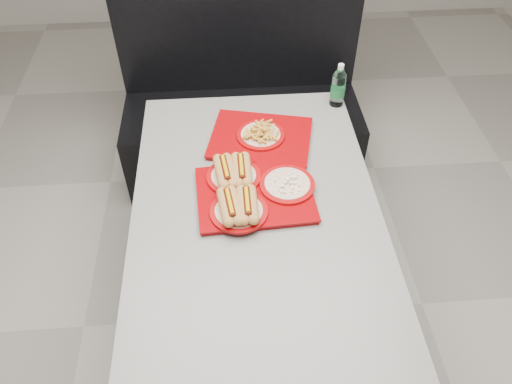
{
  "coord_description": "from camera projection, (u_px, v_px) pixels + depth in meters",
  "views": [
    {
      "loc": [
        -0.09,
        -1.22,
        2.09
      ],
      "look_at": [
        -0.0,
        -0.0,
        0.83
      ],
      "focal_mm": 35.0,
      "sensor_mm": 36.0,
      "label": 1
    }
  ],
  "objects": [
    {
      "name": "ground",
      "position": [
        256.0,
        315.0,
        2.35
      ],
      "size": [
        6.0,
        6.0,
        0.0
      ],
      "primitive_type": "plane",
      "color": "#9F998E",
      "rests_on": "ground"
    },
    {
      "name": "tray_far",
      "position": [
        261.0,
        136.0,
        2.06
      ],
      "size": [
        0.47,
        0.4,
        0.08
      ],
      "rotation": [
        0.0,
        0.0,
        -0.23
      ],
      "color": "#850307",
      "rests_on": "diner_table"
    },
    {
      "name": "booth_bench",
      "position": [
        241.0,
        107.0,
        2.82
      ],
      "size": [
        1.3,
        0.57,
        1.35
      ],
      "color": "black",
      "rests_on": "ground"
    },
    {
      "name": "diner_table",
      "position": [
        256.0,
        236.0,
        1.93
      ],
      "size": [
        0.92,
        1.42,
        0.75
      ],
      "color": "black",
      "rests_on": "ground"
    },
    {
      "name": "water_bottle",
      "position": [
        338.0,
        87.0,
        2.2
      ],
      "size": [
        0.06,
        0.06,
        0.2
      ],
      "rotation": [
        0.0,
        0.0,
        0.32
      ],
      "color": "silver",
      "rests_on": "diner_table"
    },
    {
      "name": "tray_near",
      "position": [
        250.0,
        191.0,
        1.82
      ],
      "size": [
        0.45,
        0.39,
        0.09
      ],
      "rotation": [
        0.0,
        0.0,
        0.06
      ],
      "color": "#850307",
      "rests_on": "diner_table"
    }
  ]
}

